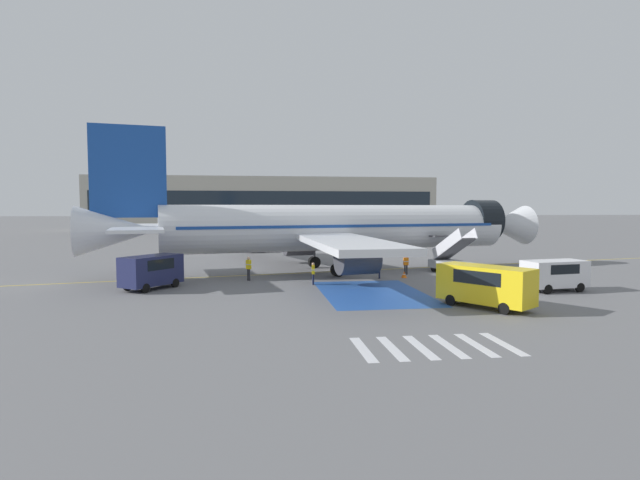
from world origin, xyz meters
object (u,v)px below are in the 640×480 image
Objects in this scene: fuel_tanker at (256,236)px; ground_crew_3 at (313,272)px; traffic_cone_0 at (404,274)px; airliner at (334,228)px; ground_crew_1 at (406,263)px; terminal_building at (266,203)px; service_van_2 at (151,269)px; ground_crew_0 at (379,267)px; ground_crew_2 at (249,267)px; service_van_1 at (485,283)px; boarding_stairs_forward at (453,262)px; service_van_0 at (555,273)px.

ground_crew_3 is (3.89, -30.59, -0.92)m from fuel_tanker.
airliner is at bearing 137.24° from traffic_cone_0.
ground_crew_1 is 91.07m from terminal_building.
fuel_tanker is 28.92m from ground_crew_1.
traffic_cone_0 is (-0.74, -1.85, -0.69)m from ground_crew_1.
service_van_2 is at bearing -100.42° from fuel_tanker.
fuel_tanker is 5.75× the size of ground_crew_0.
service_van_2 is (-7.57, -30.99, -0.47)m from fuel_tanker.
fuel_tanker is 5.05× the size of ground_crew_2.
fuel_tanker is 1.73× the size of service_van_1.
ground_crew_2 is 12.57m from traffic_cone_0.
boarding_stairs_forward is at bearing -81.59° from terminal_building.
ground_crew_3 is (11.46, 0.40, -0.45)m from service_van_2.
fuel_tanker is 5.77× the size of ground_crew_3.
ground_crew_3 is at bearing -147.80° from ground_crew_1.
service_van_1 is at bearing -84.97° from terminal_building.
service_van_0 is 27.85m from service_van_2.
service_van_1 is at bearing -168.02° from service_van_2.
ground_crew_1 is (19.99, 4.89, -0.44)m from service_van_2.
terminal_building is at bearing 6.91° from ground_crew_3.
ground_crew_1 is at bearing -129.30° from service_van_2.
ground_crew_2 is 5.47m from ground_crew_3.
airliner is at bearing -14.55° from ground_crew_3.
service_van_0 is 0.81× the size of service_van_1.
traffic_cone_0 is at bearing -70.25° from ground_crew_0.
boarding_stairs_forward is 30.95m from fuel_tanker.
terminal_building reaches higher than service_van_1.
traffic_cone_0 is at bearing -107.25° from ground_crew_1.
fuel_tanker is at bearing -174.87° from airliner.
ground_crew_0 is 1.00× the size of ground_crew_1.
airliner is 25.27× the size of ground_crew_3.
airliner is at bearing 153.89° from boarding_stairs_forward.
airliner is 22.13× the size of ground_crew_2.
ground_crew_2 is at bearing -118.16° from service_van_2.
ground_crew_3 is at bearing 128.78° from ground_crew_0.
ground_crew_3 is (-16.01, 5.03, -0.31)m from service_van_0.
terminal_building is at bearing 19.13° from ground_crew_0.
boarding_stairs_forward is at bearing -131.55° from service_van_2.
fuel_tanker is at bearing 111.75° from boarding_stairs_forward.
traffic_cone_0 is at bearing -170.08° from boarding_stairs_forward.
ground_crew_0 reaches higher than ground_crew_3.
ground_crew_3 is (-12.79, -4.54, -0.05)m from boarding_stairs_forward.
ground_crew_1 reaches higher than ground_crew_3.
ground_crew_2 is 0.02× the size of terminal_building.
ground_crew_2 is (-20.75, 7.75, -0.16)m from service_van_0.
traffic_cone_0 is at bearing -64.01° from fuel_tanker.
service_van_0 is 8.55× the size of traffic_cone_0.
airliner reaches higher than boarding_stairs_forward.
ground_crew_1 is 3.18× the size of traffic_cone_0.
traffic_cone_0 is (-8.21, 7.67, -1.00)m from service_van_0.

